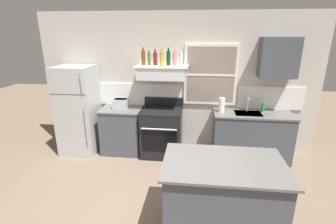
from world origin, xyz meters
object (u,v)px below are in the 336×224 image
at_px(bottle_amber_wine, 143,58).
at_px(bottle_olive_oil_square, 149,59).
at_px(bottle_champagne_gold_foil, 162,59).
at_px(toaster, 121,103).
at_px(stove_range, 162,132).
at_px(bottle_rose_pink, 175,59).
at_px(dish_soap_bottle, 263,107).
at_px(bottle_red_label_wine, 155,59).
at_px(bottle_dark_green_wine, 168,58).
at_px(bottle_clear_tall, 181,59).
at_px(paper_towel_roll, 222,105).
at_px(kitchen_island, 222,196).
at_px(refrigerator, 79,110).

height_order(bottle_amber_wine, bottle_olive_oil_square, bottle_amber_wine).
bearing_deg(bottle_champagne_gold_foil, toaster, -179.78).
bearing_deg(stove_range, bottle_rose_pink, 21.63).
distance_m(bottle_champagne_gold_foil, dish_soap_bottle, 2.07).
bearing_deg(bottle_red_label_wine, bottle_amber_wine, 179.74).
bearing_deg(bottle_amber_wine, bottle_dark_green_wine, -0.42).
distance_m(bottle_red_label_wine, dish_soap_bottle, 2.18).
bearing_deg(bottle_clear_tall, bottle_champagne_gold_foil, -169.28).
height_order(bottle_dark_green_wine, bottle_rose_pink, bottle_dark_green_wine).
bearing_deg(paper_towel_roll, bottle_champagne_gold_foil, 179.89).
bearing_deg(stove_range, bottle_clear_tall, 16.64).
height_order(bottle_clear_tall, paper_towel_roll, bottle_clear_tall).
bearing_deg(bottle_clear_tall, bottle_rose_pink, -174.94).
relative_size(bottle_dark_green_wine, paper_towel_roll, 1.15).
bearing_deg(dish_soap_bottle, bottle_rose_pink, -178.47).
distance_m(bottle_champagne_gold_foil, bottle_dark_green_wine, 0.13).
bearing_deg(stove_range, kitchen_island, -62.04).
relative_size(refrigerator, bottle_amber_wine, 5.51).
height_order(bottle_amber_wine, bottle_dark_green_wine, bottle_amber_wine).
distance_m(stove_range, bottle_red_label_wine, 1.41).
bearing_deg(bottle_dark_green_wine, refrigerator, -175.60).
distance_m(stove_range, bottle_dark_green_wine, 1.42).
xyz_separation_m(bottle_red_label_wine, bottle_clear_tall, (0.47, -0.01, 0.01)).
bearing_deg(toaster, bottle_dark_green_wine, 4.76).
bearing_deg(stove_range, bottle_champagne_gold_foil, 77.30).
bearing_deg(kitchen_island, bottle_olive_oil_square, 122.20).
height_order(bottle_red_label_wine, kitchen_island, bottle_red_label_wine).
bearing_deg(bottle_clear_tall, toaster, -176.68).
bearing_deg(bottle_clear_tall, dish_soap_bottle, 1.28).
distance_m(refrigerator, bottle_amber_wine, 1.66).
height_order(bottle_dark_green_wine, kitchen_island, bottle_dark_green_wine).
relative_size(bottle_amber_wine, bottle_champagne_gold_foil, 1.03).
bearing_deg(paper_towel_roll, bottle_red_label_wine, 176.39).
relative_size(bottle_dark_green_wine, dish_soap_bottle, 1.73).
distance_m(bottle_champagne_gold_foil, kitchen_island, 2.56).
distance_m(toaster, paper_towel_roll, 1.92).
bearing_deg(toaster, bottle_amber_wine, 9.93).
bearing_deg(bottle_dark_green_wine, dish_soap_bottle, 0.79).
bearing_deg(kitchen_island, bottle_clear_tall, 108.11).
bearing_deg(bottle_rose_pink, kitchen_island, -68.96).
height_order(refrigerator, paper_towel_roll, refrigerator).
distance_m(refrigerator, kitchen_island, 3.24).
bearing_deg(refrigerator, bottle_clear_tall, 3.62).
xyz_separation_m(bottle_rose_pink, kitchen_island, (0.75, -1.95, -1.41)).
xyz_separation_m(refrigerator, bottle_champagne_gold_foil, (1.66, 0.06, 1.01)).
xyz_separation_m(bottle_dark_green_wine, bottle_clear_tall, (0.23, -0.01, -0.01)).
relative_size(bottle_amber_wine, bottle_rose_pink, 1.06).
bearing_deg(bottle_clear_tall, bottle_red_label_wine, 178.48).
relative_size(stove_range, paper_towel_roll, 4.04).
xyz_separation_m(refrigerator, toaster, (0.85, 0.06, 0.15)).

